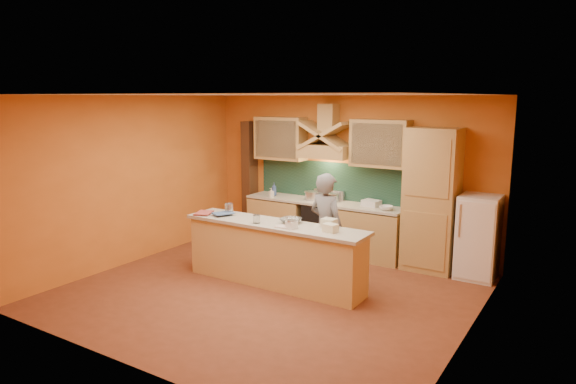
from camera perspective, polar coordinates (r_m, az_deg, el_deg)
The scene contains 36 objects.
floor at distance 7.56m, azimuth -2.11°, elevation -10.97°, with size 5.50×5.00×0.01m, color brown.
ceiling at distance 7.04m, azimuth -2.27°, elevation 10.75°, with size 5.50×5.00×0.01m, color white.
wall_back at distance 9.31m, azimuth 6.51°, elevation 1.99°, with size 5.50×0.02×2.80m, color orange.
wall_front at distance 5.35m, azimuth -17.49°, elevation -4.83°, with size 5.50×0.02×2.80m, color orange.
wall_left at distance 8.99m, azimuth -16.84°, elevation 1.30°, with size 0.02×5.00×2.80m, color orange.
wall_right at distance 6.10m, azimuth 19.74°, elevation -3.11°, with size 0.02×5.00×2.80m, color orange.
base_cabinet_left at distance 9.85m, azimuth -0.95°, elevation -3.23°, with size 1.10×0.60×0.86m, color tan.
base_cabinet_right at distance 8.98m, azimuth 9.29°, elevation -4.72°, with size 1.10×0.60×0.86m, color tan.
counter_top at distance 9.27m, azimuth 3.97°, elevation -1.14°, with size 3.00×0.62×0.04m, color #B3AA97.
stove at distance 9.37m, azimuth 3.93°, elevation -3.84°, with size 0.60×0.58×0.90m, color black.
backsplash at distance 9.45m, azimuth 4.81°, elevation 1.23°, with size 3.00×0.03×0.70m, color #19372B.
range_hood at distance 9.17m, azimuth 4.19°, elevation 4.55°, with size 0.92×0.50×0.24m, color tan.
hood_chimney at distance 9.22m, azimuth 4.53°, elevation 8.19°, with size 0.30×0.30×0.50m, color tan.
upper_cabinet_left at distance 9.73m, azimuth -0.83°, elevation 5.98°, with size 1.00×0.35×0.80m, color tan.
upper_cabinet_right at distance 8.80m, azimuth 10.22°, elevation 5.34°, with size 1.00×0.35×0.80m, color tan.
pantry_column at distance 8.50m, azimuth 15.66°, elevation -0.87°, with size 0.80×0.60×2.30m, color tan.
fridge at distance 8.44m, azimuth 20.38°, elevation -4.71°, with size 0.58×0.60×1.30m, color white.
trim_column_left at distance 10.27m, azimuth -4.25°, elevation 1.42°, with size 0.20×0.30×2.30m, color #472816.
island_body at distance 7.70m, azimuth -1.49°, elevation -7.09°, with size 2.80×0.55×0.88m, color #DEB971.
island_top at distance 7.57m, azimuth -1.51°, elevation -3.63°, with size 2.90×0.62×0.05m, color #B3AA97.
person at distance 7.74m, azimuth 4.27°, elevation -4.00°, with size 0.61×0.40×1.67m, color slate.
pot_large at distance 9.35m, azimuth 2.59°, elevation -0.52°, with size 0.22×0.22×0.16m, color silver.
pot_small at distance 9.25m, azimuth 5.04°, elevation -0.73°, with size 0.20×0.20×0.14m, color silver.
soap_bottle_a at distance 9.61m, azimuth -1.87°, elevation -0.07°, with size 0.08×0.08×0.17m, color silver.
soap_bottle_b at distance 9.75m, azimuth -1.56°, elevation 0.32°, with size 0.10×0.10×0.25m, color #324B89.
bowl_back at distance 8.66m, azimuth 10.84°, elevation -1.76°, with size 0.23×0.23×0.07m, color silver.
dish_rack at distance 8.95m, azimuth 9.24°, elevation -1.21°, with size 0.29×0.23×0.10m, color silver.
book_lower at distance 8.27m, azimuth -10.12°, elevation -2.28°, with size 0.24×0.33×0.03m, color #A9423C.
book_upper at distance 8.18m, azimuth -7.54°, elevation -2.22°, with size 0.23×0.31×0.02m, color #446396.
jar_large at distance 8.17m, azimuth -6.58°, elevation -1.85°, with size 0.13×0.13×0.17m, color silver.
jar_small at distance 7.54m, azimuth -3.53°, elevation -3.02°, with size 0.11×0.11×0.12m, color silver.
kitchen_scale at distance 7.23m, azimuth 0.40°, elevation -3.66°, with size 0.13×0.13×0.11m, color white.
mixing_bowl at distance 7.54m, azimuth 0.33°, elevation -3.21°, with size 0.30×0.30×0.07m, color white.
cloth at distance 7.31m, azimuth -0.49°, elevation -3.88°, with size 0.22×0.16×0.01m, color beige.
grocery_bag_a at distance 7.31m, azimuth 4.59°, elevation -3.46°, with size 0.20×0.16×0.13m, color beige.
grocery_bag_b at distance 7.07m, azimuth 4.73°, elevation -4.00°, with size 0.19×0.14×0.11m, color beige.
Camera 1 is at (3.97, -5.81, 2.77)m, focal length 32.00 mm.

